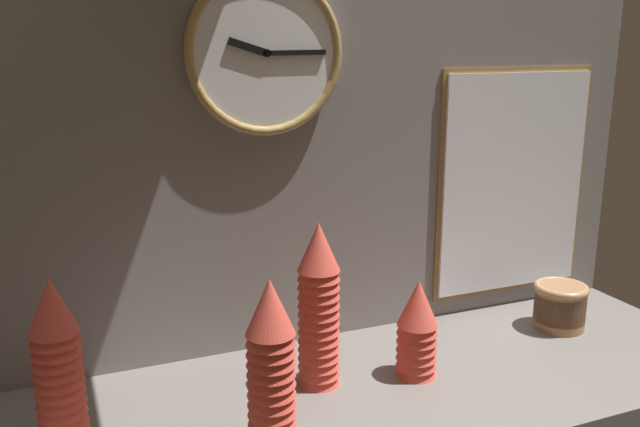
% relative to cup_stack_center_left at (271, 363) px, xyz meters
% --- Properties ---
extents(ground_plane, '(1.60, 0.56, 0.04)m').
position_rel_cup_stack_center_left_xyz_m(ground_plane, '(0.27, 0.12, -0.17)').
color(ground_plane, slate).
extents(wall_tiled_back, '(1.60, 0.03, 1.05)m').
position_rel_cup_stack_center_left_xyz_m(wall_tiled_back, '(0.27, 0.38, 0.37)').
color(wall_tiled_back, slate).
rests_on(wall_tiled_back, ground_plane).
extents(cup_stack_center_left, '(0.09, 0.09, 0.30)m').
position_rel_cup_stack_center_left_xyz_m(cup_stack_center_left, '(0.00, 0.00, 0.00)').
color(cup_stack_center_left, '#DB4C3D').
rests_on(cup_stack_center_left, ground_plane).
extents(cup_stack_center_right, '(0.09, 0.09, 0.21)m').
position_rel_cup_stack_center_left_xyz_m(cup_stack_center_right, '(0.36, 0.12, -0.05)').
color(cup_stack_center_right, '#DB4C3D').
rests_on(cup_stack_center_right, ground_plane).
extents(cup_stack_center, '(0.09, 0.09, 0.34)m').
position_rel_cup_stack_center_left_xyz_m(cup_stack_center, '(0.15, 0.16, 0.02)').
color(cup_stack_center, '#DB4C3D').
rests_on(cup_stack_center, ground_plane).
extents(cup_stack_far_left, '(0.09, 0.09, 0.30)m').
position_rel_cup_stack_center_left_xyz_m(cup_stack_far_left, '(-0.33, 0.14, 0.00)').
color(cup_stack_far_left, '#DB4C3D').
rests_on(cup_stack_far_left, ground_plane).
extents(bowl_stack_far_right, '(0.13, 0.13, 0.11)m').
position_rel_cup_stack_center_left_xyz_m(bowl_stack_far_right, '(0.80, 0.19, -0.09)').
color(bowl_stack_far_right, '#996B47').
rests_on(bowl_stack_far_right, ground_plane).
extents(wall_clock, '(0.34, 0.03, 0.34)m').
position_rel_cup_stack_center_left_xyz_m(wall_clock, '(0.12, 0.35, 0.50)').
color(wall_clock, white).
extents(menu_board, '(0.44, 0.01, 0.57)m').
position_rel_cup_stack_center_left_xyz_m(menu_board, '(0.77, 0.36, 0.18)').
color(menu_board, olive).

